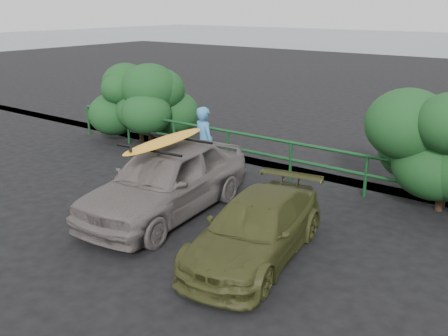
# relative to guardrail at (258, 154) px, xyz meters

# --- Properties ---
(ground) EXTENTS (80.00, 80.00, 0.00)m
(ground) POSITION_rel_guardrail_xyz_m (0.00, -5.00, -0.52)
(ground) COLOR black
(guardrail) EXTENTS (14.00, 0.08, 1.04)m
(guardrail) POSITION_rel_guardrail_xyz_m (0.00, 0.00, 0.00)
(guardrail) COLOR #14461F
(guardrail) RESTS_ON ground
(shrub_left) EXTENTS (3.20, 2.40, 2.27)m
(shrub_left) POSITION_rel_guardrail_xyz_m (-4.80, 0.40, 0.62)
(shrub_left) COLOR #19461D
(shrub_left) RESTS_ON ground
(sedan) EXTENTS (2.26, 4.66, 1.53)m
(sedan) POSITION_rel_guardrail_xyz_m (-0.07, -3.48, 0.25)
(sedan) COLOR #655D5A
(sedan) RESTS_ON ground
(olive_vehicle) EXTENTS (2.13, 3.98, 1.10)m
(olive_vehicle) POSITION_rel_guardrail_xyz_m (2.55, -3.99, 0.03)
(olive_vehicle) COLOR #3B3D1B
(olive_vehicle) RESTS_ON ground
(man) EXTENTS (0.81, 0.66, 1.89)m
(man) POSITION_rel_guardrail_xyz_m (-0.86, -1.20, 0.43)
(man) COLOR teal
(man) RESTS_ON ground
(roof_rack) EXTENTS (1.74, 1.30, 0.05)m
(roof_rack) POSITION_rel_guardrail_xyz_m (-0.07, -3.48, 1.04)
(roof_rack) COLOR black
(roof_rack) RESTS_ON sedan
(surfboard) EXTENTS (0.79, 2.60, 0.08)m
(surfboard) POSITION_rel_guardrail_xyz_m (-0.07, -3.48, 1.11)
(surfboard) COLOR #F7A21A
(surfboard) RESTS_ON roof_rack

